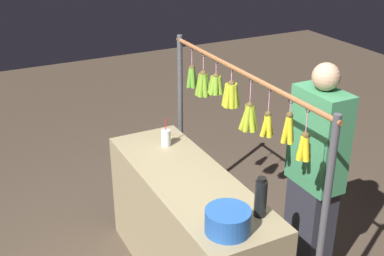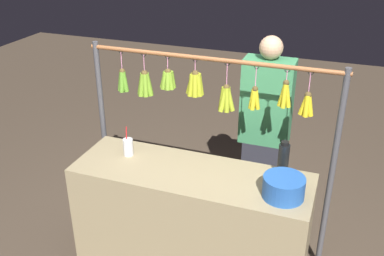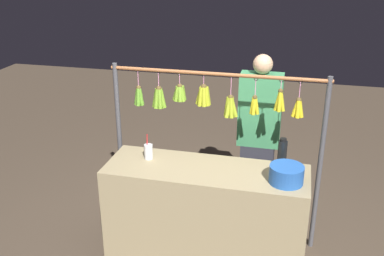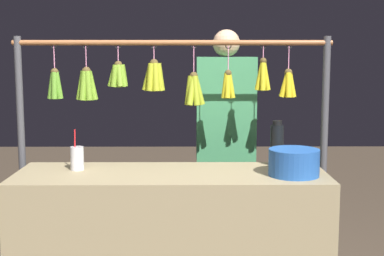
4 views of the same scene
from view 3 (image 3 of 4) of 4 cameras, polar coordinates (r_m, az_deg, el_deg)
ground_plane at (r=4.21m, az=1.65°, el=-16.12°), size 12.00×12.00×0.00m
market_counter at (r=3.95m, az=1.72°, el=-11.02°), size 1.71×0.57×0.89m
display_rack at (r=3.95m, az=2.42°, el=1.48°), size 1.93×0.13×1.64m
water_bottle at (r=3.77m, az=11.49°, el=-3.24°), size 0.08×0.08×0.26m
blue_bucket at (r=3.56m, az=12.01°, el=-5.84°), size 0.27×0.27×0.14m
drink_cup at (r=3.88m, az=-5.60°, el=-3.04°), size 0.08×0.08×0.23m
vendor_person at (r=4.44m, az=8.50°, el=-1.57°), size 0.40×0.22×1.70m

